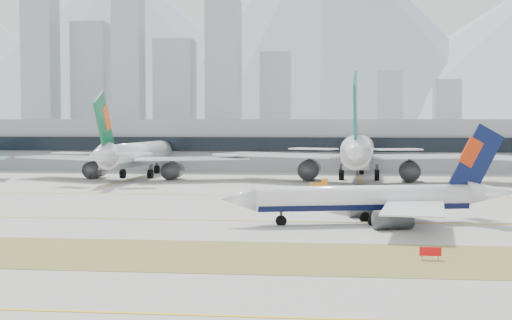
# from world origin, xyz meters

# --- Properties ---
(ground) EXTENTS (3000.00, 3000.00, 0.00)m
(ground) POSITION_xyz_m (0.00, 0.00, 0.00)
(ground) COLOR #A19E97
(ground) RESTS_ON ground
(apron_markings) EXTENTS (360.00, 122.22, 0.06)m
(apron_markings) POSITION_xyz_m (0.00, -53.95, 0.02)
(apron_markings) COLOR olive
(apron_markings) RESTS_ON ground
(taxiing_airliner) EXTENTS (41.38, 35.38, 14.08)m
(taxiing_airliner) POSITION_xyz_m (26.60, -5.59, 3.40)
(taxiing_airliner) COLOR white
(taxiing_airliner) RESTS_ON ground
(widebody_eva) EXTENTS (59.83, 58.55, 21.35)m
(widebody_eva) POSITION_xyz_m (-28.62, 69.06, 5.67)
(widebody_eva) COLOR white
(widebody_eva) RESTS_ON ground
(widebody_cathay) EXTENTS (70.31, 68.93, 25.11)m
(widebody_cathay) POSITION_xyz_m (27.20, 68.51, 6.68)
(widebody_cathay) COLOR white
(widebody_cathay) RESTS_ON ground
(terminal) EXTENTS (280.00, 43.10, 15.00)m
(terminal) POSITION_xyz_m (0.00, 114.84, 7.50)
(terminal) COLOR gray
(terminal) RESTS_ON ground
(hold_sign_right) EXTENTS (2.20, 0.15, 1.35)m
(hold_sign_right) POSITION_xyz_m (30.82, -32.00, 0.88)
(hold_sign_right) COLOR red
(hold_sign_right) RESTS_ON ground
(gse_c) EXTENTS (3.55, 2.00, 2.60)m
(gse_c) POSITION_xyz_m (18.22, 38.97, 1.05)
(gse_c) COLOR orange
(gse_c) RESTS_ON ground
(city_skyline) EXTENTS (342.00, 49.80, 140.00)m
(city_skyline) POSITION_xyz_m (-106.76, 453.42, 49.80)
(city_skyline) COLOR #8E97A2
(city_skyline) RESTS_ON ground
(mountain_ridge) EXTENTS (2830.00, 1120.00, 470.00)m
(mountain_ridge) POSITION_xyz_m (33.00, 1404.14, 181.85)
(mountain_ridge) COLOR #9EA8B7
(mountain_ridge) RESTS_ON ground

